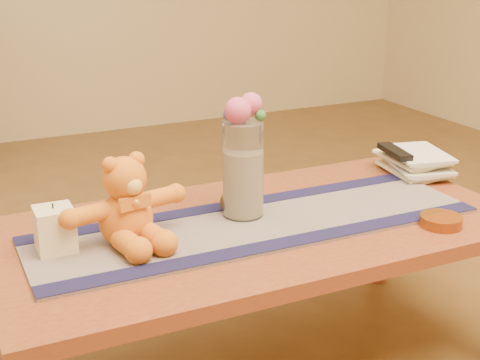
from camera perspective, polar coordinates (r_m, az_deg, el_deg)
name	(u,v)px	position (r m, az deg, el deg)	size (l,w,h in m)	color
coffee_table_top	(257,230)	(1.85, 1.40, -4.17)	(1.40, 0.70, 0.04)	maroon
table_leg_bl	(3,307)	(2.04, -19.06, -9.93)	(0.07, 0.07, 0.41)	maroon
table_leg_br	(380,228)	(2.48, 11.56, -3.92)	(0.07, 0.07, 0.41)	maroon
persian_runner	(257,224)	(1.83, 1.38, -3.67)	(1.20, 0.35, 0.01)	#181E44
runner_border_near	(283,243)	(1.71, 3.56, -5.23)	(1.20, 0.06, 0.00)	#141236
runner_border_far	(234,204)	(1.94, -0.53, -2.04)	(1.20, 0.06, 0.00)	#141236
teddy_bear	(125,201)	(1.70, -9.51, -1.71)	(0.31, 0.26, 0.21)	orange
pillar_candle	(55,229)	(1.70, -15.09, -3.97)	(0.09, 0.09, 0.11)	beige
candle_wick	(53,206)	(1.68, -15.26, -2.09)	(0.00, 0.00, 0.01)	black
glass_vase	(243,169)	(1.83, 0.26, 0.88)	(0.11, 0.11, 0.26)	silver
potpourri_fill	(243,183)	(1.84, 0.25, -0.27)	(0.09, 0.09, 0.18)	beige
rose_left	(238,111)	(1.77, -0.18, 5.78)	(0.07, 0.07, 0.07)	#C74671
rose_right	(251,104)	(1.80, 0.92, 6.33)	(0.06, 0.06, 0.06)	#C74671
blue_flower_back	(241,108)	(1.82, 0.06, 5.96)	(0.04, 0.04, 0.04)	#4B52A3
blue_flower_side	(229,114)	(1.79, -0.88, 5.48)	(0.04, 0.04, 0.04)	#4B52A3
leaf_sprig	(260,115)	(1.79, 1.70, 5.38)	(0.03, 0.03, 0.03)	#33662D
bronze_ball	(231,202)	(1.88, -0.76, -1.84)	(0.06, 0.06, 0.06)	#4F381A
book_bottom	(392,173)	(2.25, 12.45, 0.57)	(0.17, 0.22, 0.02)	beige
book_lower	(394,168)	(2.25, 12.65, 1.01)	(0.16, 0.22, 0.02)	beige
book_upper	(390,162)	(2.24, 12.35, 1.50)	(0.17, 0.22, 0.02)	beige
book_top	(394,156)	(2.24, 12.67, 1.95)	(0.16, 0.22, 0.02)	beige
tv_remote	(395,152)	(2.22, 12.70, 2.31)	(0.04, 0.16, 0.02)	black
amber_dish	(441,221)	(1.89, 16.32, -3.28)	(0.11, 0.11, 0.03)	#BF5914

